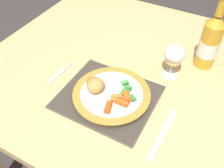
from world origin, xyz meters
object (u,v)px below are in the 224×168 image
dinner_plate (112,94)px  wine_glass (174,55)px  table_knife (160,138)px  dining_table (127,81)px  bottle (210,42)px  fork (59,74)px

dinner_plate → wine_glass: wine_glass is taller
wine_glass → table_knife: bearing=-76.3°
dining_table → wine_glass: wine_glass is taller
table_knife → bottle: 0.42m
table_knife → dining_table: bearing=132.0°
fork → table_knife: (0.44, -0.09, 0.00)m
dinner_plate → bottle: 0.41m
fork → bottle: bearing=34.6°
wine_glass → bottle: bottle is taller
dining_table → wine_glass: size_ratio=8.14×
dining_table → table_knife: (0.24, -0.26, 0.09)m
dining_table → dinner_plate: dinner_plate is taller
dining_table → dinner_plate: 0.22m
wine_glass → dinner_plate: bearing=-123.8°
wine_glass → bottle: size_ratio=0.48×
dinner_plate → fork: 0.23m
dining_table → bottle: size_ratio=3.91×
table_knife → bottle: bearing=86.5°
bottle → wine_glass: bearing=-127.2°
dinner_plate → fork: (-0.23, 0.01, -0.01)m
dining_table → table_knife: bearing=-48.0°
table_knife → bottle: bottle is taller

